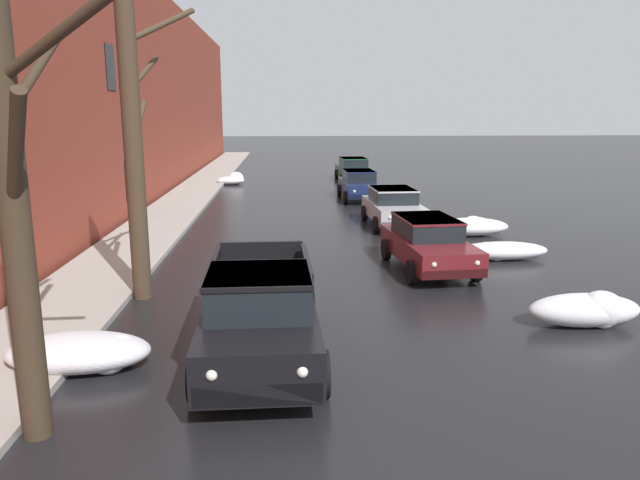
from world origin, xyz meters
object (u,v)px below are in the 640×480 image
at_px(sedan_darkblue_parked_far_down_block, 359,184).
at_px(sedan_maroon_parked_kerbside_close, 428,242).
at_px(bare_tree_second_along_sidewalk, 135,143).
at_px(sedan_green_queued_behind_truck, 353,169).
at_px(pickup_truck_black_approaching_near_lane, 260,313).
at_px(bare_tree_at_the_corner, 14,167).
at_px(sedan_silver_parked_kerbside_mid, 393,206).

bearing_deg(sedan_darkblue_parked_far_down_block, sedan_maroon_parked_kerbside_close, -88.76).
xyz_separation_m(bare_tree_second_along_sidewalk, sedan_darkblue_parked_far_down_block, (6.92, 15.31, -2.82)).
bearing_deg(sedan_green_queued_behind_truck, pickup_truck_black_approaching_near_lane, -99.75).
relative_size(bare_tree_second_along_sidewalk, sedan_maroon_parked_kerbside_close, 1.59).
distance_m(bare_tree_at_the_corner, sedan_darkblue_parked_far_down_block, 22.73).
bearing_deg(sedan_silver_parked_kerbside_mid, sedan_green_queued_behind_truck, 89.47).
distance_m(pickup_truck_black_approaching_near_lane, sedan_green_queued_behind_truck, 27.37).
height_order(bare_tree_second_along_sidewalk, sedan_green_queued_behind_truck, bare_tree_second_along_sidewalk).
relative_size(pickup_truck_black_approaching_near_lane, sedan_green_queued_behind_truck, 1.16).
distance_m(bare_tree_second_along_sidewalk, pickup_truck_black_approaching_near_lane, 5.53).
xyz_separation_m(bare_tree_at_the_corner, sedan_maroon_parked_kerbside_close, (7.18, 8.26, -2.84)).
height_order(sedan_silver_parked_kerbside_mid, sedan_green_queued_behind_truck, same).
bearing_deg(pickup_truck_black_approaching_near_lane, bare_tree_at_the_corner, -141.22).
relative_size(bare_tree_at_the_corner, bare_tree_second_along_sidewalk, 1.03).
bearing_deg(bare_tree_second_along_sidewalk, sedan_silver_parked_kerbside_mid, 48.76).
bearing_deg(pickup_truck_black_approaching_near_lane, sedan_maroon_parked_kerbside_close, 54.04).
distance_m(bare_tree_second_along_sidewalk, sedan_maroon_parked_kerbside_close, 8.02).
bearing_deg(sedan_green_queued_behind_truck, sedan_maroon_parked_kerbside_close, -90.83).
xyz_separation_m(pickup_truck_black_approaching_near_lane, sedan_maroon_parked_kerbside_close, (4.33, 5.97, -0.13)).
bearing_deg(bare_tree_at_the_corner, sedan_silver_parked_kerbside_mid, 63.25).
distance_m(pickup_truck_black_approaching_near_lane, sedan_silver_parked_kerbside_mid, 13.09).
xyz_separation_m(sedan_maroon_parked_kerbside_close, sedan_green_queued_behind_truck, (0.31, 21.00, 0.00)).
bearing_deg(sedan_silver_parked_kerbside_mid, bare_tree_second_along_sidewalk, -131.24).
distance_m(sedan_maroon_parked_kerbside_close, sedan_darkblue_parked_far_down_block, 13.22).
bearing_deg(bare_tree_at_the_corner, sedan_green_queued_behind_truck, 75.65).
height_order(sedan_maroon_parked_kerbside_close, sedan_green_queued_behind_truck, same).
distance_m(bare_tree_at_the_corner, sedan_maroon_parked_kerbside_close, 11.30).
height_order(bare_tree_second_along_sidewalk, sedan_darkblue_parked_far_down_block, bare_tree_second_along_sidewalk).
distance_m(bare_tree_at_the_corner, pickup_truck_black_approaching_near_lane, 4.55).
bearing_deg(sedan_silver_parked_kerbside_mid, pickup_truck_black_approaching_near_lane, -110.10).
height_order(sedan_maroon_parked_kerbside_close, sedan_silver_parked_kerbside_mid, same).
distance_m(sedan_darkblue_parked_far_down_block, sedan_green_queued_behind_truck, 7.81).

